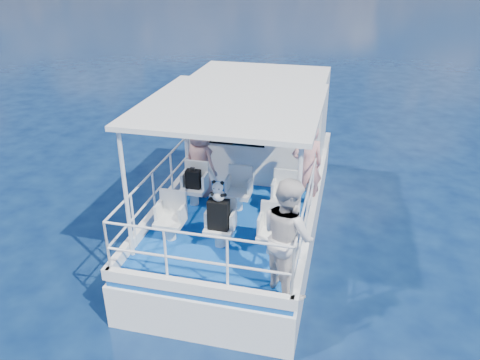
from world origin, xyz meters
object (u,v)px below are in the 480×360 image
object	(u,v)px
passenger_stbd_aft	(288,236)
panda	(218,191)
backpack_center	(219,215)
passenger_port_fwd	(200,161)

from	to	relation	value
passenger_stbd_aft	panda	xyz separation A→B (m)	(-1.25, 0.78, 0.18)
panda	backpack_center	bearing A→B (deg)	-80.49
backpack_center	panda	world-z (taller)	panda
passenger_port_fwd	backpack_center	bearing A→B (deg)	139.94
passenger_stbd_aft	backpack_center	world-z (taller)	passenger_stbd_aft
backpack_center	panda	size ratio (longest dim) A/B	1.46
passenger_port_fwd	backpack_center	size ratio (longest dim) A/B	2.84
passenger_port_fwd	panda	xyz separation A→B (m)	(0.91, -1.81, 0.34)
passenger_port_fwd	passenger_stbd_aft	bearing A→B (deg)	153.24
passenger_stbd_aft	panda	distance (m)	1.48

